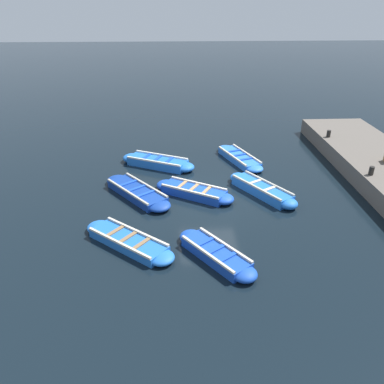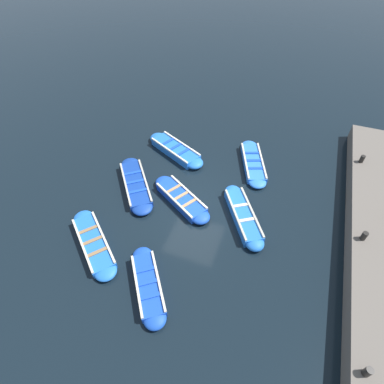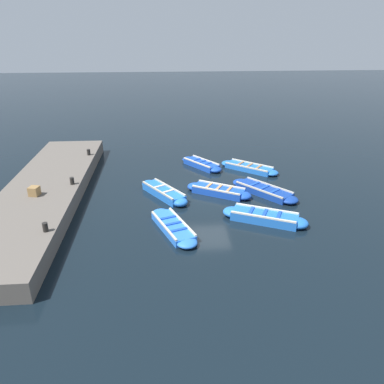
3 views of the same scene
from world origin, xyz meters
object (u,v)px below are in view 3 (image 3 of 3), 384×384
(bollard_mid_north, at_px, (72,181))
(bollard_mid_south, at_px, (45,227))
(boat_near_quay, at_px, (264,191))
(boat_far_corner, at_px, (219,191))
(wooden_crate, at_px, (34,191))
(boat_outer_left, at_px, (201,164))
(bollard_north, at_px, (89,152))
(boat_centre, at_px, (249,168))
(boat_bow_out, at_px, (264,217))
(boat_broadside, at_px, (164,192))
(boat_outer_right, at_px, (173,227))

(bollard_mid_north, xyz_separation_m, bollard_mid_south, (0.00, 4.63, 0.00))
(boat_near_quay, height_order, boat_far_corner, boat_far_corner)
(wooden_crate, bearing_deg, boat_outer_left, -146.60)
(boat_far_corner, distance_m, bollard_north, 8.58)
(boat_outer_left, bearing_deg, boat_far_corner, 96.19)
(boat_near_quay, height_order, bollard_mid_south, bollard_mid_south)
(boat_centre, relative_size, bollard_mid_south, 9.53)
(boat_bow_out, bearing_deg, boat_broadside, -35.07)
(boat_outer_right, bearing_deg, boat_bow_out, -173.29)
(boat_outer_right, relative_size, bollard_mid_south, 10.45)
(bollard_mid_south, bearing_deg, boat_bow_out, -169.87)
(boat_outer_right, xyz_separation_m, wooden_crate, (6.17, -2.31, 0.83))
(boat_outer_left, xyz_separation_m, boat_broadside, (2.32, 4.16, 0.03))
(boat_outer_left, xyz_separation_m, bollard_north, (6.72, -0.48, 0.78))
(bollard_mid_south, xyz_separation_m, wooden_crate, (1.41, -3.41, 0.03))
(boat_outer_left, relative_size, boat_broadside, 0.88)
(boat_far_corner, height_order, boat_bow_out, boat_bow_out)
(boat_broadside, bearing_deg, boat_outer_left, -119.17)
(boat_near_quay, height_order, bollard_north, bollard_north)
(boat_near_quay, relative_size, boat_far_corner, 1.07)
(boat_bow_out, bearing_deg, boat_near_quay, -104.15)
(boat_outer_left, bearing_deg, boat_outer_right, 75.62)
(boat_outer_left, bearing_deg, bollard_mid_north, 31.66)
(boat_near_quay, distance_m, boat_outer_right, 5.84)
(boat_centre, height_order, bollard_north, bollard_north)
(boat_centre, bearing_deg, boat_far_corner, 55.28)
(boat_near_quay, height_order, wooden_crate, wooden_crate)
(boat_broadside, relative_size, boat_far_corner, 1.01)
(boat_broadside, distance_m, bollard_north, 6.44)
(boat_centre, bearing_deg, boat_broadside, 33.31)
(boat_outer_right, relative_size, bollard_mid_north, 10.45)
(boat_outer_left, height_order, boat_far_corner, boat_far_corner)
(boat_outer_left, xyz_separation_m, boat_bow_out, (-2.02, 7.21, 0.03))
(boat_centre, relative_size, boat_outer_right, 0.91)
(boat_outer_left, height_order, bollard_mid_south, bollard_mid_south)
(boat_far_corner, xyz_separation_m, bollard_north, (7.18, -4.63, 0.77))
(boat_broadside, relative_size, boat_outer_right, 0.93)
(bollard_north, bearing_deg, boat_near_quay, 153.46)
(bollard_mid_north, distance_m, wooden_crate, 1.86)
(boat_outer_left, bearing_deg, bollard_mid_south, 52.53)
(boat_bow_out, bearing_deg, boat_far_corner, -62.88)
(boat_far_corner, relative_size, boat_bow_out, 0.91)
(boat_far_corner, relative_size, bollard_mid_north, 9.63)
(wooden_crate, bearing_deg, boat_broadside, -168.32)
(boat_far_corner, height_order, wooden_crate, wooden_crate)
(boat_far_corner, height_order, bollard_north, bollard_north)
(boat_centre, bearing_deg, wooden_crate, 22.62)
(boat_far_corner, xyz_separation_m, boat_outer_right, (2.42, 3.52, -0.03))
(boat_bow_out, relative_size, bollard_mid_south, 10.63)
(boat_near_quay, relative_size, boat_bow_out, 0.97)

